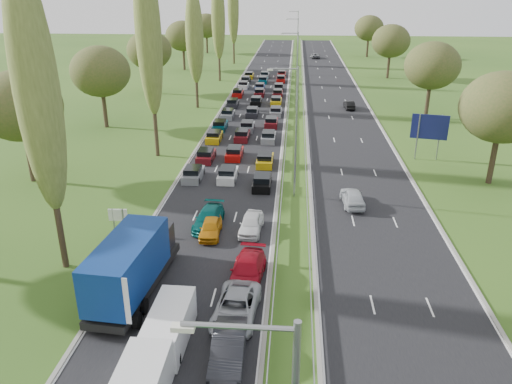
# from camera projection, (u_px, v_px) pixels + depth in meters

# --- Properties ---
(ground) EXTENTS (260.00, 260.00, 0.00)m
(ground) POSITION_uv_depth(u_px,v_px,m) (296.00, 108.00, 81.11)
(ground) COLOR #2E5119
(ground) RESTS_ON ground
(near_carriageway) EXTENTS (10.50, 215.00, 0.04)m
(near_carriageway) POSITION_uv_depth(u_px,v_px,m) (256.00, 104.00, 83.90)
(near_carriageway) COLOR black
(near_carriageway) RESTS_ON ground
(far_carriageway) EXTENTS (10.50, 215.00, 0.04)m
(far_carriageway) POSITION_uv_depth(u_px,v_px,m) (337.00, 105.00, 82.92)
(far_carriageway) COLOR black
(far_carriageway) RESTS_ON ground
(central_reservation) EXTENTS (2.36, 215.00, 0.32)m
(central_reservation) POSITION_uv_depth(u_px,v_px,m) (296.00, 101.00, 83.20)
(central_reservation) COLOR gray
(central_reservation) RESTS_ON ground
(lamp_columns) EXTENTS (0.18, 140.18, 12.00)m
(lamp_columns) POSITION_uv_depth(u_px,v_px,m) (297.00, 72.00, 76.97)
(lamp_columns) COLOR gray
(lamp_columns) RESTS_ON ground
(poplar_row) EXTENTS (2.80, 127.80, 22.44)m
(poplar_row) POSITION_uv_depth(u_px,v_px,m) (178.00, 34.00, 66.63)
(poplar_row) COLOR #2D2116
(poplar_row) RESTS_ON ground
(woodland_left) EXTENTS (8.00, 166.00, 11.10)m
(woodland_left) POSITION_uv_depth(u_px,v_px,m) (91.00, 76.00, 64.08)
(woodland_left) COLOR #2D2116
(woodland_left) RESTS_ON ground
(woodland_right) EXTENTS (8.00, 153.00, 11.10)m
(woodland_right) POSITION_uv_depth(u_px,v_px,m) (448.00, 75.00, 64.47)
(woodland_right) COLOR #2D2116
(woodland_right) RESTS_ON ground
(traffic_queue_fill) EXTENTS (9.12, 69.06, 0.80)m
(traffic_queue_fill) POSITION_uv_depth(u_px,v_px,m) (253.00, 108.00, 79.23)
(traffic_queue_fill) COLOR slate
(traffic_queue_fill) RESTS_ON ground
(near_car_7) EXTENTS (2.29, 5.03, 1.43)m
(near_car_7) POSITION_uv_depth(u_px,v_px,m) (209.00, 218.00, 40.87)
(near_car_7) COLOR #054B48
(near_car_7) RESTS_ON near_carriageway
(near_car_8) EXTENTS (1.70, 3.97, 1.33)m
(near_car_8) POSITION_uv_depth(u_px,v_px,m) (211.00, 228.00, 39.38)
(near_car_8) COLOR #C1770C
(near_car_8) RESTS_ON near_carriageway
(near_car_9) EXTENTS (1.83, 4.91, 1.60)m
(near_car_9) POSITION_uv_depth(u_px,v_px,m) (228.00, 349.00, 26.00)
(near_car_9) COLOR black
(near_car_9) RESTS_ON near_carriageway
(near_car_10) EXTENTS (2.82, 5.49, 1.48)m
(near_car_10) POSITION_uv_depth(u_px,v_px,m) (236.00, 308.00, 29.46)
(near_car_10) COLOR #A1A4AB
(near_car_10) RESTS_ON near_carriageway
(near_car_11) EXTENTS (2.52, 5.37, 1.52)m
(near_car_11) POSITION_uv_depth(u_px,v_px,m) (247.00, 270.00, 33.28)
(near_car_11) COLOR maroon
(near_car_11) RESTS_ON near_carriageway
(near_car_12) EXTENTS (1.96, 4.33, 1.44)m
(near_car_12) POSITION_uv_depth(u_px,v_px,m) (251.00, 224.00, 39.93)
(near_car_12) COLOR silver
(near_car_12) RESTS_ON near_carriageway
(far_car_0) EXTENTS (2.12, 4.61, 1.53)m
(far_car_0) POSITION_uv_depth(u_px,v_px,m) (353.00, 197.00, 44.82)
(far_car_0) COLOR #B5BABF
(far_car_0) RESTS_ON far_carriageway
(far_car_1) EXTENTS (1.66, 4.03, 1.30)m
(far_car_1) POSITION_uv_depth(u_px,v_px,m) (349.00, 105.00, 80.11)
(far_car_1) COLOR black
(far_car_1) RESTS_ON far_carriageway
(far_car_2) EXTENTS (2.54, 4.99, 1.35)m
(far_car_2) POSITION_uv_depth(u_px,v_px,m) (315.00, 56.00, 136.55)
(far_car_2) COLOR slate
(far_car_2) RESTS_ON far_carriageway
(blue_lorry) EXTENTS (2.77, 9.96, 4.21)m
(blue_lorry) POSITION_uv_depth(u_px,v_px,m) (133.00, 264.00, 31.41)
(blue_lorry) COLOR black
(blue_lorry) RESTS_ON near_carriageway
(white_van_rear) EXTENTS (2.00, 5.11, 2.05)m
(white_van_rear) POSITION_uv_depth(u_px,v_px,m) (170.00, 324.00, 27.58)
(white_van_rear) COLOR white
(white_van_rear) RESTS_ON near_carriageway
(info_sign) EXTENTS (1.50, 0.18, 2.10)m
(info_sign) POSITION_uv_depth(u_px,v_px,m) (118.00, 218.00, 39.50)
(info_sign) COLOR gray
(info_sign) RESTS_ON ground
(direction_sign) EXTENTS (3.93, 0.93, 5.20)m
(direction_sign) POSITION_uv_depth(u_px,v_px,m) (429.00, 129.00, 55.69)
(direction_sign) COLOR gray
(direction_sign) RESTS_ON ground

